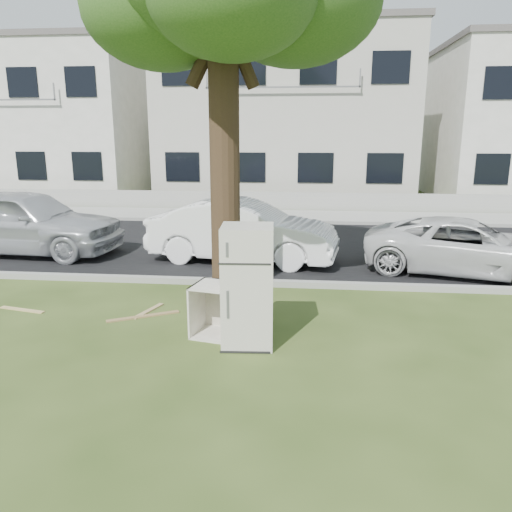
# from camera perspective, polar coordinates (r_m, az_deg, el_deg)

# --- Properties ---
(ground) EXTENTS (120.00, 120.00, 0.00)m
(ground) POSITION_cam_1_polar(r_m,az_deg,el_deg) (7.79, -2.58, -8.73)
(ground) COLOR #2E4117
(road) EXTENTS (120.00, 7.00, 0.01)m
(road) POSITION_cam_1_polar(r_m,az_deg,el_deg) (13.49, 1.15, 1.12)
(road) COLOR black
(road) RESTS_ON ground
(kerb_near) EXTENTS (120.00, 0.18, 0.12)m
(kerb_near) POSITION_cam_1_polar(r_m,az_deg,el_deg) (10.08, -0.54, -3.38)
(kerb_near) COLOR gray
(kerb_near) RESTS_ON ground
(kerb_far) EXTENTS (120.00, 0.18, 0.12)m
(kerb_far) POSITION_cam_1_polar(r_m,az_deg,el_deg) (16.96, 2.15, 3.77)
(kerb_far) COLOR gray
(kerb_far) RESTS_ON ground
(sidewalk) EXTENTS (120.00, 2.80, 0.01)m
(sidewalk) POSITION_cam_1_polar(r_m,az_deg,el_deg) (18.39, 2.45, 4.58)
(sidewalk) COLOR gray
(sidewalk) RESTS_ON ground
(low_wall) EXTENTS (120.00, 0.15, 0.70)m
(low_wall) POSITION_cam_1_polar(r_m,az_deg,el_deg) (19.92, 2.75, 6.30)
(low_wall) COLOR gray
(low_wall) RESTS_ON ground
(townhouse_left) EXTENTS (10.20, 8.16, 7.04)m
(townhouse_left) POSITION_cam_1_polar(r_m,az_deg,el_deg) (27.87, -22.81, 14.00)
(townhouse_left) COLOR white
(townhouse_left) RESTS_ON ground
(townhouse_center) EXTENTS (11.22, 8.16, 7.44)m
(townhouse_center) POSITION_cam_1_polar(r_m,az_deg,el_deg) (24.64, 3.51, 15.63)
(townhouse_center) COLOR #B9B4A9
(townhouse_center) RESTS_ON ground
(fridge) EXTENTS (0.77, 0.72, 1.75)m
(fridge) POSITION_cam_1_polar(r_m,az_deg,el_deg) (7.10, -0.97, -3.49)
(fridge) COLOR #B8B6A6
(fridge) RESTS_ON ground
(cabinet) EXTENTS (1.14, 0.84, 0.80)m
(cabinet) POSITION_cam_1_polar(r_m,az_deg,el_deg) (7.52, -3.27, -6.33)
(cabinet) COLOR silver
(cabinet) RESTS_ON ground
(plank_a) EXTENTS (1.10, 0.67, 0.02)m
(plank_a) POSITION_cam_1_polar(r_m,az_deg,el_deg) (8.61, -12.74, -6.74)
(plank_a) COLOR olive
(plank_a) RESTS_ON ground
(plank_b) EXTENTS (0.89, 0.28, 0.02)m
(plank_b) POSITION_cam_1_polar(r_m,az_deg,el_deg) (9.61, -25.16, -5.58)
(plank_b) COLOR tan
(plank_b) RESTS_ON ground
(plank_c) EXTENTS (0.34, 0.79, 0.02)m
(plank_c) POSITION_cam_1_polar(r_m,az_deg,el_deg) (8.84, -12.20, -6.15)
(plank_c) COLOR tan
(plank_c) RESTS_ON ground
(car_center) EXTENTS (4.61, 2.17, 1.46)m
(car_center) POSITION_cam_1_polar(r_m,az_deg,el_deg) (11.81, -1.52, 2.86)
(car_center) COLOR white
(car_center) RESTS_ON ground
(car_right) EXTENTS (4.66, 3.06, 1.19)m
(car_right) POSITION_cam_1_polar(r_m,az_deg,el_deg) (11.73, 22.91, 1.00)
(car_right) COLOR silver
(car_right) RESTS_ON ground
(car_left) EXTENTS (4.98, 2.28, 1.66)m
(car_left) POSITION_cam_1_polar(r_m,az_deg,el_deg) (13.84, -24.96, 3.61)
(car_left) COLOR #B2B5BA
(car_left) RESTS_ON ground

